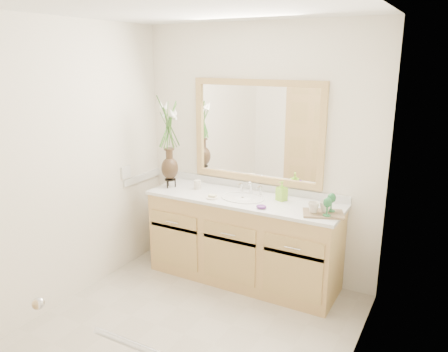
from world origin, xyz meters
The scene contains 22 objects.
floor centered at (0.00, 0.00, 0.00)m, with size 2.60×2.60×0.00m, color beige.
ceiling centered at (0.00, 0.00, 2.40)m, with size 2.40×2.60×0.02m, color white.
wall_back centered at (0.00, 1.30, 1.20)m, with size 2.40×0.02×2.40m, color white.
wall_front centered at (0.00, -1.30, 1.20)m, with size 2.40×0.02×2.40m, color white.
wall_left centered at (-1.20, 0.00, 1.20)m, with size 0.02×2.60×2.40m, color white.
wall_right centered at (1.20, 0.00, 1.20)m, with size 0.02×2.60×2.40m, color white.
vanity centered at (0.00, 1.01, 0.40)m, with size 1.80×0.55×0.80m.
counter centered at (0.00, 1.01, 0.82)m, with size 1.84×0.57×0.03m, color silver.
sink centered at (0.00, 1.00, 0.78)m, with size 0.38×0.34×0.23m.
mirror centered at (0.00, 1.28, 1.41)m, with size 1.32×0.04×0.97m.
switch_plate centered at (-1.19, 0.76, 0.98)m, with size 0.02×0.12×0.12m, color white.
grab_bar centered at (0.70, -1.27, 0.95)m, with size 0.03×0.03×0.55m, color silver.
flower_vase centered at (-0.79, 0.96, 1.38)m, with size 0.20×0.20×0.81m.
tumbler centered at (-0.52, 1.04, 0.87)m, with size 0.07×0.07×0.09m, color beige.
soap_dish centered at (-0.24, 0.85, 0.84)m, with size 0.11×0.11×0.04m.
soap_bottle centered at (0.34, 1.11, 0.91)m, with size 0.07×0.08×0.16m, color #8BD031.
purple_dish centered at (0.27, 0.82, 0.85)m, with size 0.09×0.07×0.03m, color #5B2878.
tray centered at (0.78, 0.93, 0.84)m, with size 0.33×0.22×0.02m, color brown.
mug_left centered at (0.70, 0.90, 0.89)m, with size 0.09×0.09×0.09m, color beige.
mug_right centered at (0.78, 0.96, 0.89)m, with size 0.09×0.09×0.09m, color beige.
goblet_front centered at (0.82, 0.88, 0.95)m, with size 0.07×0.07×0.15m.
goblet_back centered at (0.82, 1.00, 0.95)m, with size 0.07×0.07×0.16m.
Camera 1 is at (1.70, -2.43, 2.09)m, focal length 35.00 mm.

